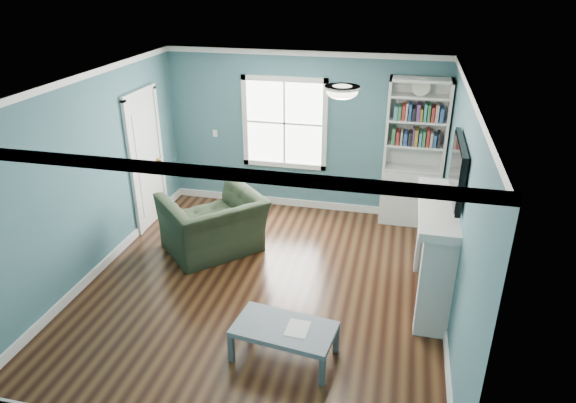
# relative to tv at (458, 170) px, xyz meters

# --- Properties ---
(floor) EXTENTS (5.00, 5.00, 0.00)m
(floor) POSITION_rel_tv_xyz_m (-2.20, -0.20, -1.72)
(floor) COLOR black
(floor) RESTS_ON ground
(room_walls) EXTENTS (5.00, 5.00, 5.00)m
(room_walls) POSITION_rel_tv_xyz_m (-2.20, -0.20, -0.14)
(room_walls) COLOR #3C6271
(room_walls) RESTS_ON ground
(trim) EXTENTS (4.50, 5.00, 2.60)m
(trim) POSITION_rel_tv_xyz_m (-2.20, -0.20, -0.49)
(trim) COLOR white
(trim) RESTS_ON ground
(window) EXTENTS (1.40, 0.06, 1.50)m
(window) POSITION_rel_tv_xyz_m (-2.50, 2.29, -0.27)
(window) COLOR white
(window) RESTS_ON room_walls
(bookshelf) EXTENTS (0.90, 0.35, 2.31)m
(bookshelf) POSITION_rel_tv_xyz_m (-0.43, 2.10, -0.80)
(bookshelf) COLOR silver
(bookshelf) RESTS_ON ground
(fireplace) EXTENTS (0.44, 1.58, 1.30)m
(fireplace) POSITION_rel_tv_xyz_m (-0.12, 0.00, -1.09)
(fireplace) COLOR black
(fireplace) RESTS_ON ground
(tv) EXTENTS (0.06, 1.10, 0.65)m
(tv) POSITION_rel_tv_xyz_m (0.00, 0.00, 0.00)
(tv) COLOR black
(tv) RESTS_ON fireplace
(door) EXTENTS (0.12, 0.98, 2.17)m
(door) POSITION_rel_tv_xyz_m (-4.42, 1.20, -0.65)
(door) COLOR silver
(door) RESTS_ON ground
(ceiling_fixture) EXTENTS (0.38, 0.38, 0.15)m
(ceiling_fixture) POSITION_rel_tv_xyz_m (-1.30, -0.10, 0.82)
(ceiling_fixture) COLOR white
(ceiling_fixture) RESTS_ON room_walls
(light_switch) EXTENTS (0.08, 0.01, 0.12)m
(light_switch) POSITION_rel_tv_xyz_m (-3.70, 2.28, -0.52)
(light_switch) COLOR white
(light_switch) RESTS_ON room_walls
(recliner) EXTENTS (1.51, 1.51, 1.13)m
(recliner) POSITION_rel_tv_xyz_m (-3.13, 0.54, -1.16)
(recliner) COLOR black
(recliner) RESTS_ON ground
(coffee_table) EXTENTS (1.10, 0.70, 0.38)m
(coffee_table) POSITION_rel_tv_xyz_m (-1.63, -1.40, -1.40)
(coffee_table) COLOR #475055
(coffee_table) RESTS_ON ground
(paper_sheet) EXTENTS (0.24, 0.29, 0.00)m
(paper_sheet) POSITION_rel_tv_xyz_m (-1.49, -1.39, -1.34)
(paper_sheet) COLOR white
(paper_sheet) RESTS_ON coffee_table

